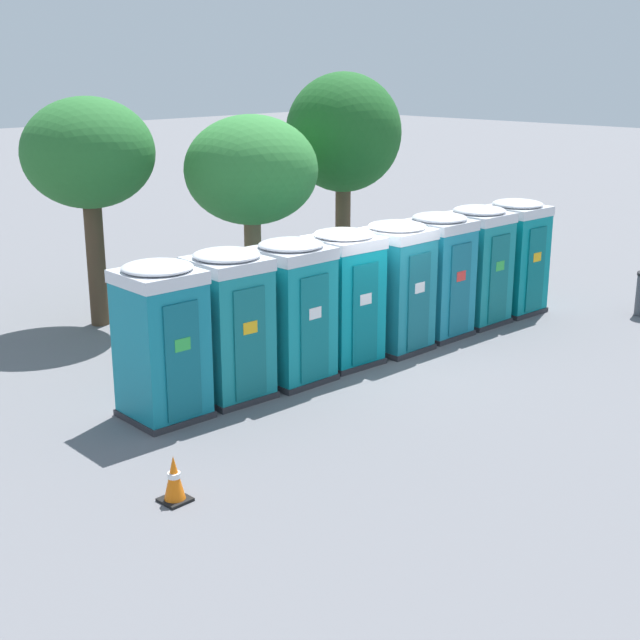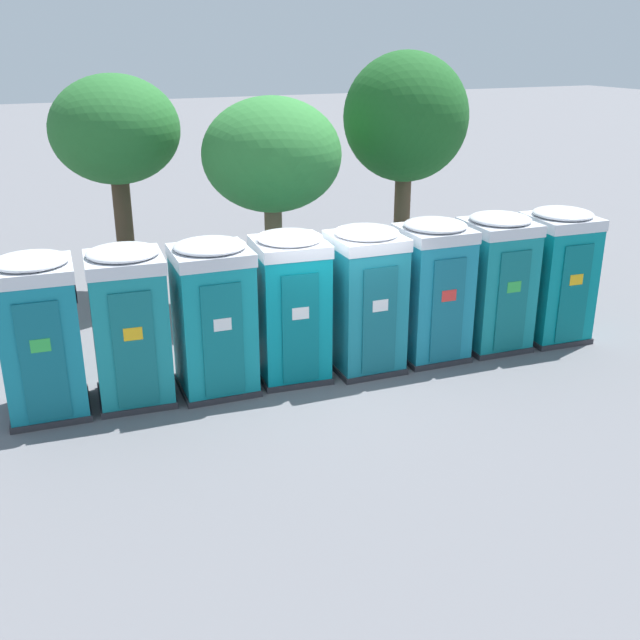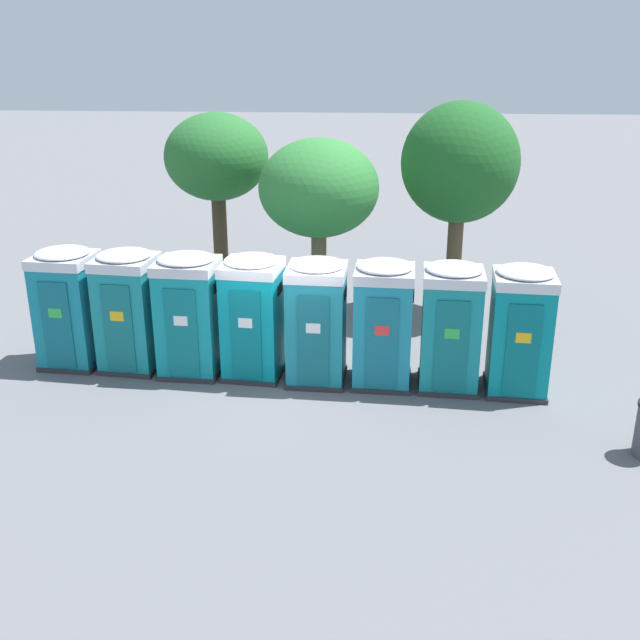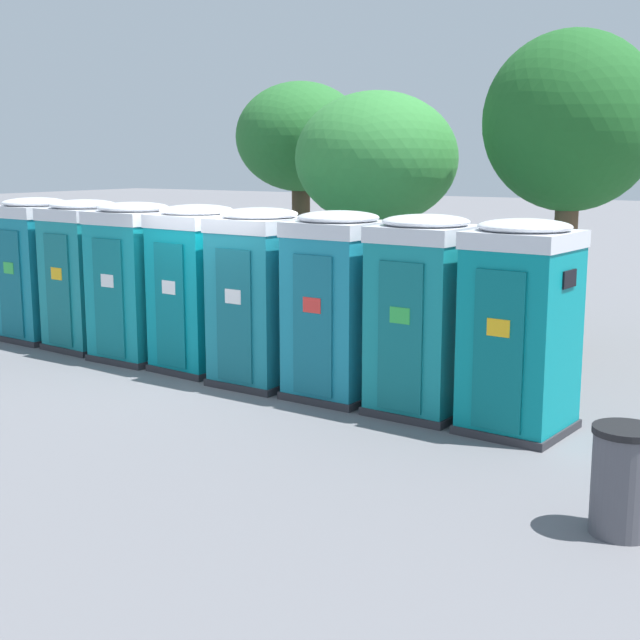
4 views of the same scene
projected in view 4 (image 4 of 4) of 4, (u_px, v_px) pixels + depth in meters
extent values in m
plane|color=slate|center=(224.00, 378.00, 13.28)|extent=(120.00, 120.00, 0.00)
cube|color=#2D2D33|center=(42.00, 336.00, 16.10)|extent=(1.26, 1.27, 0.10)
cube|color=#127C91|center=(39.00, 276.00, 15.90)|extent=(1.20, 1.21, 2.10)
cube|color=#0E6071|center=(10.00, 284.00, 15.46)|extent=(0.62, 0.07, 1.85)
cube|color=green|center=(8.00, 268.00, 15.39)|extent=(0.28, 0.03, 0.20)
cube|color=black|center=(57.00, 236.00, 15.44)|extent=(0.05, 0.36, 0.20)
cube|color=silver|center=(35.00, 211.00, 15.70)|extent=(1.23, 1.25, 0.20)
ellipsoid|color=silver|center=(34.00, 203.00, 15.67)|extent=(1.17, 1.19, 0.18)
cube|color=#2D2D33|center=(90.00, 345.00, 15.34)|extent=(1.28, 1.30, 0.10)
cube|color=teal|center=(87.00, 282.00, 15.14)|extent=(1.22, 1.23, 2.10)
cube|color=#10676E|center=(58.00, 290.00, 14.70)|extent=(0.62, 0.08, 1.85)
cube|color=yellow|center=(56.00, 274.00, 14.64)|extent=(0.28, 0.03, 0.20)
cube|color=black|center=(107.00, 241.00, 14.66)|extent=(0.06, 0.36, 0.20)
cube|color=silver|center=(84.00, 214.00, 14.93)|extent=(1.25, 1.27, 0.20)
ellipsoid|color=silver|center=(83.00, 205.00, 14.91)|extent=(1.19, 1.21, 0.18)
cube|color=#2D2D33|center=(139.00, 356.00, 14.51)|extent=(1.28, 1.25, 0.10)
cube|color=teal|center=(136.00, 289.00, 14.31)|extent=(1.21, 1.19, 2.10)
cube|color=#0C6B74|center=(109.00, 298.00, 13.86)|extent=(0.64, 0.06, 1.85)
cube|color=white|center=(107.00, 281.00, 13.79)|extent=(0.28, 0.02, 0.20)
cube|color=black|center=(161.00, 245.00, 13.85)|extent=(0.04, 0.36, 0.20)
cube|color=silver|center=(134.00, 217.00, 14.11)|extent=(1.25, 1.22, 0.20)
ellipsoid|color=silver|center=(133.00, 208.00, 14.08)|extent=(1.19, 1.17, 0.18)
cube|color=#2D2D33|center=(200.00, 366.00, 13.79)|extent=(1.27, 1.30, 0.10)
cube|color=#078B99|center=(198.00, 296.00, 13.60)|extent=(1.21, 1.24, 2.10)
cube|color=#076C77|center=(170.00, 306.00, 13.16)|extent=(0.61, 0.09, 1.85)
cube|color=white|center=(169.00, 287.00, 13.09)|extent=(0.28, 0.03, 0.20)
cube|color=black|center=(224.00, 250.00, 13.12)|extent=(0.06, 0.36, 0.20)
cube|color=silver|center=(197.00, 220.00, 13.39)|extent=(1.25, 1.28, 0.20)
ellipsoid|color=silver|center=(196.00, 210.00, 13.36)|extent=(1.19, 1.22, 0.18)
cube|color=#2D2D33|center=(261.00, 380.00, 12.95)|extent=(1.20, 1.24, 0.10)
cube|color=teal|center=(260.00, 305.00, 12.75)|extent=(1.15, 1.18, 2.10)
cube|color=#126271|center=(234.00, 316.00, 12.29)|extent=(0.61, 0.05, 1.85)
cube|color=white|center=(233.00, 297.00, 12.23)|extent=(0.28, 0.02, 0.20)
cube|color=black|center=(292.00, 256.00, 12.30)|extent=(0.04, 0.36, 0.20)
cube|color=silver|center=(259.00, 225.00, 12.54)|extent=(1.18, 1.21, 0.20)
ellipsoid|color=silver|center=(259.00, 214.00, 12.52)|extent=(1.12, 1.15, 0.18)
cube|color=#2D2D33|center=(338.00, 393.00, 12.23)|extent=(1.22, 1.25, 0.10)
cube|color=teal|center=(338.00, 314.00, 12.03)|extent=(1.17, 1.19, 2.10)
cube|color=#13667B|center=(313.00, 326.00, 11.58)|extent=(0.61, 0.06, 1.85)
cube|color=red|center=(312.00, 305.00, 11.51)|extent=(0.28, 0.02, 0.20)
cube|color=black|center=(374.00, 263.00, 11.58)|extent=(0.04, 0.36, 0.20)
cube|color=silver|center=(338.00, 229.00, 11.82)|extent=(1.20, 1.23, 0.20)
ellipsoid|color=silver|center=(338.00, 217.00, 11.80)|extent=(1.14, 1.17, 0.18)
cube|color=#2D2D33|center=(422.00, 408.00, 11.48)|extent=(1.24, 1.26, 0.10)
cube|color=#12838A|center=(424.00, 324.00, 11.28)|extent=(1.18, 1.20, 2.10)
cube|color=#0E666C|center=(400.00, 338.00, 10.83)|extent=(0.62, 0.06, 1.85)
cube|color=green|center=(400.00, 316.00, 10.77)|extent=(0.28, 0.02, 0.20)
cube|color=black|center=(466.00, 270.00, 10.82)|extent=(0.04, 0.36, 0.20)
cube|color=silver|center=(426.00, 234.00, 11.08)|extent=(1.21, 1.23, 0.20)
ellipsoid|color=silver|center=(426.00, 222.00, 11.05)|extent=(1.15, 1.17, 0.18)
cube|color=#2D2D33|center=(516.00, 426.00, 10.69)|extent=(1.25, 1.28, 0.10)
cube|color=#07828A|center=(520.00, 337.00, 10.50)|extent=(1.19, 1.22, 2.10)
cube|color=#07666C|center=(498.00, 352.00, 10.05)|extent=(0.61, 0.07, 1.85)
cube|color=yellow|center=(498.00, 328.00, 9.99)|extent=(0.28, 0.03, 0.20)
cube|color=black|center=(570.00, 279.00, 10.03)|extent=(0.05, 0.36, 0.20)
cube|color=silver|center=(524.00, 239.00, 10.29)|extent=(1.22, 1.26, 0.20)
ellipsoid|color=silver|center=(525.00, 226.00, 10.26)|extent=(1.16, 1.19, 0.18)
cylinder|color=#4C3826|center=(301.00, 239.00, 19.00)|extent=(0.39, 0.39, 3.03)
ellipsoid|color=#286B2D|center=(301.00, 137.00, 18.62)|extent=(2.72, 2.72, 2.27)
cylinder|color=brown|center=(375.00, 267.00, 16.04)|extent=(0.37, 0.37, 2.57)
ellipsoid|color=#337F38|center=(376.00, 158.00, 15.69)|extent=(2.88, 2.88, 2.34)
cylinder|color=brown|center=(564.00, 265.00, 14.53)|extent=(0.38, 0.38, 3.01)
ellipsoid|color=#1E5B23|center=(571.00, 121.00, 14.12)|extent=(2.80, 2.80, 2.85)
cylinder|color=#4C4C54|center=(623.00, 484.00, 7.70)|extent=(0.55, 0.55, 0.91)
cylinder|color=black|center=(627.00, 430.00, 7.61)|extent=(0.58, 0.58, 0.06)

